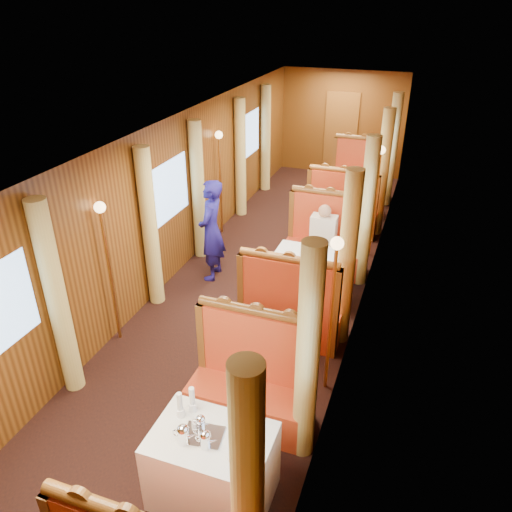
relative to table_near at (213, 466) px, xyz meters
The scene contains 45 objects.
floor 3.60m from the table_near, 102.09° to the left, with size 3.00×12.00×0.01m, color black, non-canonical shape.
ceiling 4.16m from the table_near, 102.09° to the left, with size 3.00×12.00×0.01m, color silver, non-canonical shape.
wall_far 9.57m from the table_near, 94.51° to the left, with size 3.00×2.50×0.01m, color brown, non-canonical shape.
wall_left 4.25m from the table_near, 122.74° to the left, with size 12.00×2.50×0.01m, color brown, non-canonical shape.
wall_right 3.68m from the table_near, 77.91° to the left, with size 12.00×2.50×0.01m, color brown, non-canonical shape.
doorway_far 9.52m from the table_near, 94.53° to the left, with size 0.80×0.04×2.00m, color brown.
table_near is the anchor object (origin of this frame).
banquette_near_aft 1.02m from the table_near, 90.00° to the left, with size 1.30×0.55×1.34m.
table_mid 3.50m from the table_near, 90.00° to the left, with size 1.05×0.72×0.75m, color white.
banquette_mid_fwd 2.49m from the table_near, 90.00° to the left, with size 1.30×0.55×1.34m.
banquette_mid_aft 4.51m from the table_near, 90.00° to the left, with size 1.30×0.55×1.34m.
table_far 7.00m from the table_near, 90.00° to the left, with size 1.05×0.72×0.75m, color white.
banquette_far_fwd 5.99m from the table_near, 90.00° to the left, with size 1.30×0.55×1.34m.
banquette_far_aft 8.01m from the table_near, 90.00° to the left, with size 1.30×0.55×1.34m.
tea_tray 0.39m from the table_near, 165.21° to the right, with size 0.34×0.26×0.01m, color silver.
teapot_left 0.50m from the table_near, 145.41° to the right, with size 0.18×0.13×0.15m, color silver, non-canonical shape.
teapot_right 0.46m from the table_near, 88.66° to the right, with size 0.16×0.12×0.13m, color silver, non-canonical shape.
teapot_back 0.45m from the table_near, 157.29° to the left, with size 0.14×0.11×0.12m, color silver, non-canonical shape.
fruit_plate 0.51m from the table_near, 19.38° to the right, with size 0.21×0.21×0.05m.
cup_inboard 0.61m from the table_near, 160.30° to the left, with size 0.08×0.08×0.26m.
cup_outboard 0.60m from the table_near, 141.20° to the left, with size 0.08×0.08×0.26m.
rose_vase_mid 3.51m from the table_near, 89.60° to the left, with size 0.06×0.06×0.36m.
rose_vase_far 7.04m from the table_near, 89.88° to the left, with size 0.06×0.06×0.36m.
curtain_left_near_b 2.41m from the table_near, 159.89° to the left, with size 0.22×0.22×2.35m, color tan.
window_right_near 1.30m from the table_near, ahead, with size 1.20×0.90×0.01m, color #83ADE1, non-canonical shape.
curtain_right_near_a 1.28m from the table_near, 51.07° to the right, with size 0.22×0.22×2.35m, color tan.
curtain_right_near_b 1.28m from the table_near, 51.07° to the left, with size 0.22×0.22×2.35m, color tan.
window_left_mid 4.29m from the table_near, 122.56° to the left, with size 1.20×0.90×0.01m, color #83ADE1, non-canonical shape.
curtain_left_mid_a 3.55m from the table_near, 128.06° to the left, with size 0.22×0.22×2.35m, color tan.
curtain_left_mid_b 4.85m from the table_near, 116.46° to the left, with size 0.22×0.22×2.35m, color tan.
window_right_mid 3.73m from the table_near, 78.14° to the left, with size 1.20×0.90×0.01m, color #83ADE1, non-canonical shape.
curtain_right_mid_a 2.90m from the table_near, 76.96° to the left, with size 0.22×0.22×2.35m, color tan.
curtain_right_mid_b 4.40m from the table_near, 81.63° to the left, with size 0.22×0.22×2.35m, color tan.
window_left_far 7.43m from the table_near, 107.71° to the left, with size 1.20×0.90×0.01m, color #83ADE1, non-canonical shape.
curtain_left_far_a 6.62m from the table_near, 108.90° to the left, with size 0.22×0.22×2.35m, color tan.
curtain_left_far_b 8.11m from the table_near, 105.31° to the left, with size 0.22×0.22×2.35m, color tan.
window_right_far 7.12m from the table_near, 84.01° to the left, with size 1.20×0.90×0.01m, color #83ADE1, non-canonical shape.
curtain_right_far_a 6.30m from the table_near, 84.22° to the left, with size 0.22×0.22×2.35m, color tan.
curtain_right_far_b 7.85m from the table_near, 85.37° to the left, with size 0.22×0.22×2.35m, color tan.
sconce_left_fore 2.95m from the table_near, 140.86° to the left, with size 0.14×0.14×1.95m.
sconce_right_fore 2.12m from the table_near, 69.62° to the left, with size 0.14×0.14×1.95m.
sconce_left_aft 5.76m from the table_near, 112.27° to the left, with size 0.14×0.14×1.95m.
sconce_right_aft 5.39m from the table_near, 82.94° to the left, with size 0.14×0.14×1.95m.
steward 4.03m from the table_near, 113.99° to the left, with size 0.60×0.39×1.64m, color navy.
passenger 4.31m from the table_near, 90.00° to the left, with size 0.40×0.44×0.76m.
Camera 1 is at (2.13, -6.22, 4.12)m, focal length 35.00 mm.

